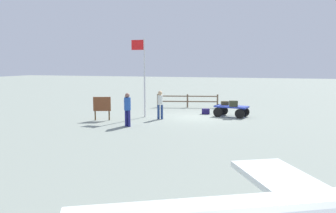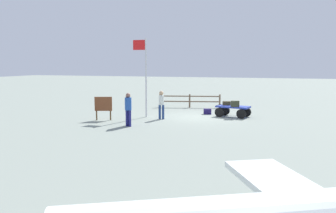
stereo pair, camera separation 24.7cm
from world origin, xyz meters
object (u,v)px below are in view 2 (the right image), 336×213
(suitcase_tan, at_px, (207,111))
(worker_trailing, at_px, (128,107))
(suitcase_grey, at_px, (235,104))
(signboard, at_px, (103,105))
(suitcase_maroon, at_px, (226,103))
(flagpole, at_px, (144,71))
(worker_lead, at_px, (128,107))
(worker_supervisor, at_px, (161,103))
(luggage_cart, at_px, (233,109))

(suitcase_tan, height_order, worker_trailing, worker_trailing)
(suitcase_grey, distance_m, signboard, 7.79)
(suitcase_maroon, height_order, suitcase_grey, suitcase_grey)
(flagpole, bearing_deg, suitcase_tan, -145.04)
(worker_lead, relative_size, worker_trailing, 1.05)
(suitcase_grey, height_order, worker_lead, worker_lead)
(flagpole, bearing_deg, worker_supervisor, 157.35)
(worker_trailing, bearing_deg, suitcase_tan, -118.65)
(suitcase_grey, xyz_separation_m, flagpole, (5.29, 1.34, 1.97))
(suitcase_grey, height_order, signboard, signboard)
(worker_lead, bearing_deg, worker_supervisor, -106.15)
(worker_lead, height_order, flagpole, flagpole)
(luggage_cart, bearing_deg, signboard, 28.01)
(signboard, bearing_deg, luggage_cart, -151.99)
(luggage_cart, height_order, worker_supervisor, worker_supervisor)
(worker_lead, relative_size, flagpole, 0.37)
(flagpole, bearing_deg, luggage_cart, -161.39)
(luggage_cart, relative_size, flagpole, 0.45)
(suitcase_grey, relative_size, signboard, 0.40)
(worker_trailing, relative_size, worker_supervisor, 1.00)
(worker_lead, xyz_separation_m, flagpole, (0.45, -3.36, 1.80))
(suitcase_grey, bearing_deg, worker_lead, 44.16)
(luggage_cart, height_order, flagpole, flagpole)
(luggage_cart, xyz_separation_m, suitcase_grey, (-0.18, 0.38, 0.39))
(luggage_cart, height_order, worker_lead, worker_lead)
(worker_lead, xyz_separation_m, worker_trailing, (0.09, -0.18, -0.03))
(suitcase_maroon, bearing_deg, worker_trailing, 50.16)
(suitcase_maroon, xyz_separation_m, worker_lead, (4.22, 5.35, 0.23))
(signboard, bearing_deg, suitcase_tan, -140.15)
(suitcase_grey, relative_size, worker_trailing, 0.33)
(worker_supervisor, relative_size, signboard, 1.23)
(luggage_cart, distance_m, worker_trailing, 6.84)
(signboard, bearing_deg, worker_trailing, 149.88)
(luggage_cart, height_order, suitcase_grey, suitcase_grey)
(suitcase_maroon, relative_size, worker_trailing, 0.32)
(worker_supervisor, bearing_deg, worker_trailing, 71.03)
(signboard, bearing_deg, flagpole, -132.45)
(suitcase_maroon, distance_m, suitcase_grey, 0.90)
(suitcase_tan, relative_size, flagpole, 0.12)
(worker_trailing, xyz_separation_m, worker_supervisor, (-0.91, -2.65, -0.03))
(suitcase_maroon, distance_m, flagpole, 5.47)
(suitcase_maroon, xyz_separation_m, worker_supervisor, (3.40, 2.52, 0.17))
(suitcase_maroon, relative_size, suitcase_grey, 0.97)
(worker_supervisor, relative_size, flagpole, 0.35)
(luggage_cart, height_order, signboard, signboard)
(worker_trailing, xyz_separation_m, signboard, (2.13, -1.24, -0.13))
(worker_trailing, distance_m, worker_supervisor, 2.80)
(luggage_cart, bearing_deg, suitcase_maroon, -32.08)
(suitcase_maroon, height_order, flagpole, flagpole)
(suitcase_grey, bearing_deg, worker_trailing, 42.49)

